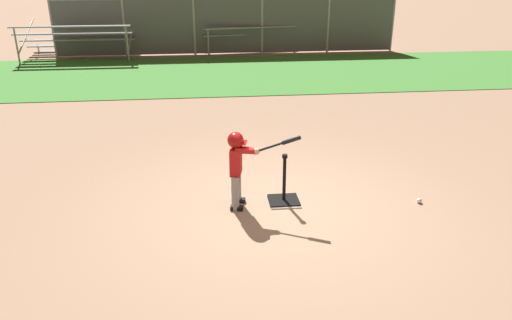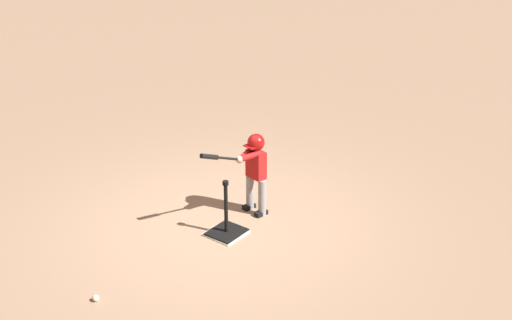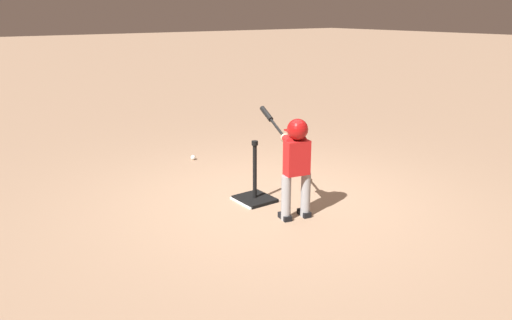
{
  "view_description": "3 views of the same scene",
  "coord_description": "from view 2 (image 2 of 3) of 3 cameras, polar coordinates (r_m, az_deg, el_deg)",
  "views": [
    {
      "loc": [
        -0.97,
        -6.23,
        3.37
      ],
      "look_at": [
        -0.3,
        0.03,
        0.76
      ],
      "focal_mm": 35.0,
      "sensor_mm": 36.0,
      "label": 1
    },
    {
      "loc": [
        6.17,
        5.2,
        4.65
      ],
      "look_at": [
        -0.54,
        0.18,
        0.78
      ],
      "focal_mm": 50.0,
      "sensor_mm": 36.0,
      "label": 2
    },
    {
      "loc": [
        -4.45,
        3.55,
        2.22
      ],
      "look_at": [
        -0.12,
        0.38,
        0.61
      ],
      "focal_mm": 35.0,
      "sensor_mm": 36.0,
      "label": 3
    }
  ],
  "objects": [
    {
      "name": "baseball",
      "position": [
        8.08,
        -12.7,
        -10.73
      ],
      "size": [
        0.07,
        0.07,
        0.07
      ],
      "primitive_type": "sphere",
      "color": "white",
      "rests_on": "ground_plane"
    },
    {
      "name": "ground_plane",
      "position": [
        9.32,
        -2.88,
        -5.18
      ],
      "size": [
        90.0,
        90.0,
        0.0
      ],
      "primitive_type": "plane",
      "color": "#93755B"
    },
    {
      "name": "batter_child",
      "position": [
        9.27,
        -0.16,
        -0.33
      ],
      "size": [
        1.0,
        0.4,
        1.13
      ],
      "color": "gray",
      "rests_on": "ground_plane"
    },
    {
      "name": "batting_tee",
      "position": [
        9.06,
        -2.39,
        -5.36
      ],
      "size": [
        0.44,
        0.4,
        0.75
      ],
      "color": "black",
      "rests_on": "ground_plane"
    },
    {
      "name": "home_plate",
      "position": [
        9.1,
        -2.43,
        -5.87
      ],
      "size": [
        0.45,
        0.45,
        0.02
      ],
      "primitive_type": "cube",
      "rotation": [
        0.0,
        0.0,
        -0.02
      ],
      "color": "white",
      "rests_on": "ground_plane"
    }
  ]
}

